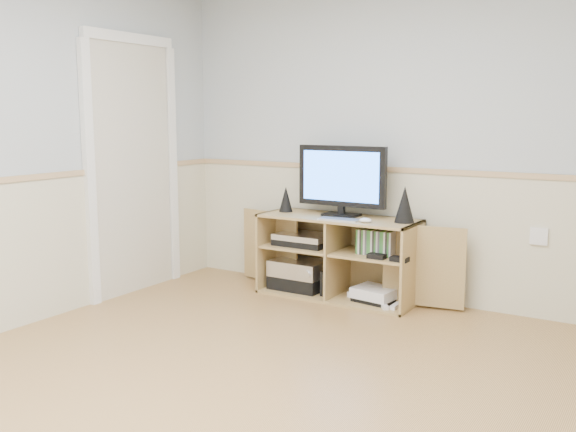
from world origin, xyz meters
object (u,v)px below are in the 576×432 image
(keyboard, at_px, (339,219))
(game_consoles, at_px, (374,295))
(media_cabinet, at_px, (341,255))
(monitor, at_px, (342,178))

(keyboard, height_order, game_consoles, keyboard)
(media_cabinet, height_order, keyboard, keyboard)
(media_cabinet, relative_size, keyboard, 6.43)
(media_cabinet, relative_size, monitor, 2.66)
(media_cabinet, xyz_separation_m, monitor, (-0.00, -0.01, 0.62))
(media_cabinet, distance_m, keyboard, 0.39)
(monitor, height_order, keyboard, monitor)
(monitor, relative_size, game_consoles, 1.62)
(media_cabinet, bearing_deg, game_consoles, -11.89)
(game_consoles, bearing_deg, media_cabinet, 168.11)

